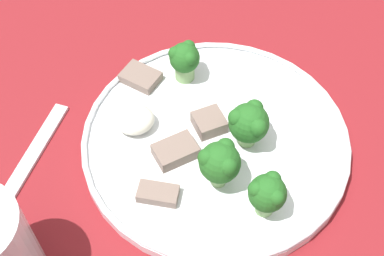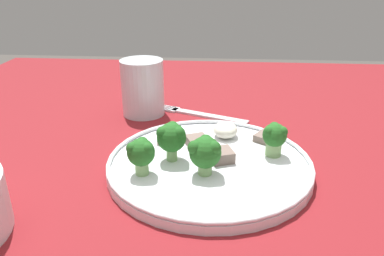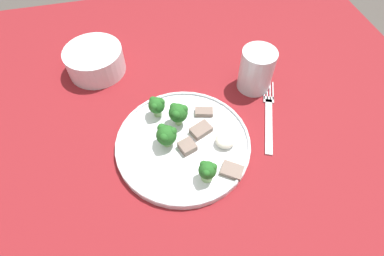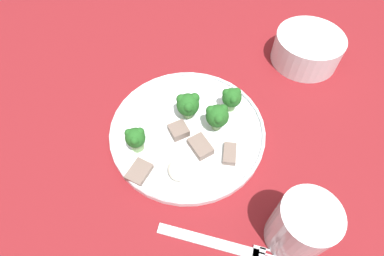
{
  "view_description": "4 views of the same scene",
  "coord_description": "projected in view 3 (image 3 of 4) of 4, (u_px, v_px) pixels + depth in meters",
  "views": [
    {
      "loc": [
        0.1,
        0.31,
        1.23
      ],
      "look_at": [
        0.08,
        -0.01,
        0.81
      ],
      "focal_mm": 50.0,
      "sensor_mm": 36.0,
      "label": 1
    },
    {
      "loc": [
        -0.4,
        -0.03,
        1.03
      ],
      "look_at": [
        0.06,
        0.01,
        0.82
      ],
      "focal_mm": 35.0,
      "sensor_mm": 36.0,
      "label": 2
    },
    {
      "loc": [
        -0.01,
        -0.35,
        1.29
      ],
      "look_at": [
        0.07,
        -0.02,
        0.82
      ],
      "focal_mm": 28.0,
      "sensor_mm": 36.0,
      "label": 3
    },
    {
      "loc": [
        0.35,
        -0.05,
        1.22
      ],
      "look_at": [
        0.08,
        -0.01,
        0.82
      ],
      "focal_mm": 28.0,
      "sensor_mm": 36.0,
      "label": 4
    }
  ],
  "objects": [
    {
      "name": "drinking_glass",
      "position": [
        256.0,
        72.0,
        0.69
      ],
      "size": [
        0.08,
        0.08,
        0.1
      ],
      "color": "silver",
      "rests_on": "table"
    },
    {
      "name": "table",
      "position": [
        161.0,
        163.0,
        0.7
      ],
      "size": [
        1.36,
        1.18,
        0.77
      ],
      "color": "maroon",
      "rests_on": "ground_plane"
    },
    {
      "name": "meat_slice_middle_slice",
      "position": [
        232.0,
        170.0,
        0.57
      ],
      "size": [
        0.05,
        0.05,
        0.01
      ],
      "color": "#756056",
      "rests_on": "dinner_plate"
    },
    {
      "name": "ground_plane",
      "position": [
        175.0,
        244.0,
        1.25
      ],
      "size": [
        8.0,
        8.0,
        0.0
      ],
      "primitive_type": "plane",
      "color": "#4C4742"
    },
    {
      "name": "broccoli_floret_back_left",
      "position": [
        178.0,
        113.0,
        0.62
      ],
      "size": [
        0.04,
        0.04,
        0.05
      ],
      "color": "#7FA866",
      "rests_on": "dinner_plate"
    },
    {
      "name": "meat_slice_rear_slice",
      "position": [
        187.0,
        146.0,
        0.6
      ],
      "size": [
        0.04,
        0.04,
        0.02
      ],
      "color": "#756056",
      "rests_on": "dinner_plate"
    },
    {
      "name": "dinner_plate",
      "position": [
        183.0,
        143.0,
        0.62
      ],
      "size": [
        0.28,
        0.28,
        0.02
      ],
      "color": "white",
      "rests_on": "table"
    },
    {
      "name": "cream_bowl",
      "position": [
        95.0,
        61.0,
        0.74
      ],
      "size": [
        0.14,
        0.14,
        0.06
      ],
      "color": "silver",
      "rests_on": "table"
    },
    {
      "name": "fork",
      "position": [
        269.0,
        116.0,
        0.67
      ],
      "size": [
        0.09,
        0.2,
        0.0
      ],
      "color": "silver",
      "rests_on": "table"
    },
    {
      "name": "broccoli_floret_center_left",
      "position": [
        157.0,
        105.0,
        0.63
      ],
      "size": [
        0.04,
        0.04,
        0.05
      ],
      "color": "#7FA866",
      "rests_on": "dinner_plate"
    },
    {
      "name": "sauce_dollop",
      "position": [
        225.0,
        140.0,
        0.61
      ],
      "size": [
        0.04,
        0.04,
        0.02
      ],
      "color": "silver",
      "rests_on": "dinner_plate"
    },
    {
      "name": "broccoli_floret_front_left",
      "position": [
        207.0,
        171.0,
        0.55
      ],
      "size": [
        0.03,
        0.03,
        0.05
      ],
      "color": "#7FA866",
      "rests_on": "dinner_plate"
    },
    {
      "name": "broccoli_floret_near_rim_left",
      "position": [
        166.0,
        135.0,
        0.59
      ],
      "size": [
        0.04,
        0.04,
        0.05
      ],
      "color": "#7FA866",
      "rests_on": "dinner_plate"
    },
    {
      "name": "meat_slice_edge_slice",
      "position": [
        201.0,
        131.0,
        0.62
      ],
      "size": [
        0.05,
        0.04,
        0.01
      ],
      "color": "#756056",
      "rests_on": "dinner_plate"
    },
    {
      "name": "meat_slice_front_slice",
      "position": [
        204.0,
        112.0,
        0.66
      ],
      "size": [
        0.04,
        0.03,
        0.01
      ],
      "color": "#756056",
      "rests_on": "dinner_plate"
    }
  ]
}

